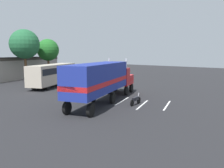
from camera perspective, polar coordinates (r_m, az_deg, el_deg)
ground_plane at (r=29.72m, az=2.29°, el=-2.09°), size 120.00×120.00×0.00m
lane_stripe_near at (r=24.26m, az=2.57°, el=-4.36°), size 4.23×1.52×0.01m
lane_stripe_mid at (r=22.80m, az=7.76°, el=-5.22°), size 4.24×1.51×0.01m
lane_stripe_far at (r=22.95m, az=13.84°, el=-5.29°), size 4.23×1.52×0.01m
semi_truck at (r=23.24m, az=-2.30°, el=1.40°), size 14.14×7.26×4.50m
person_bystander at (r=23.63m, az=-8.16°, el=-2.57°), size 0.43×0.48×1.63m
parked_bus at (r=36.12m, az=-14.75°, el=2.73°), size 11.00×7.13×3.40m
motorcycle at (r=22.58m, az=6.02°, el=-4.08°), size 2.11×0.37×1.12m
tree_left at (r=43.89m, az=-21.37°, el=9.41°), size 5.29×5.29×9.39m
tree_center at (r=47.79m, az=-15.99°, el=8.30°), size 4.42×4.42×7.98m
building_backdrop at (r=49.99m, az=-23.24°, el=4.02°), size 21.64×12.85×4.25m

